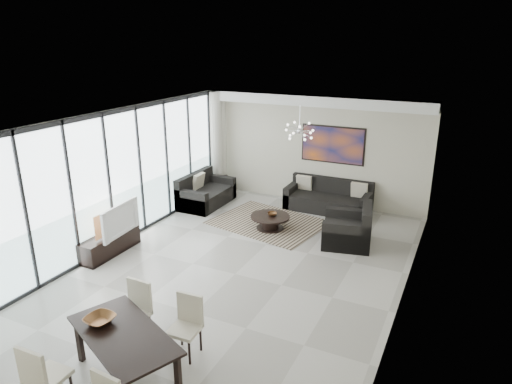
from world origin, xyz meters
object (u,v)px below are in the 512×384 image
Objects in this scene: coffee_table at (270,221)px; sofa_main at (328,200)px; television at (116,219)px; dining_table at (124,339)px; tv_console at (110,244)px.

sofa_main is at bearing 64.22° from coffee_table.
television is (-2.32, -2.55, 0.59)m from coffee_table.
sofa_main is at bearing 85.75° from dining_table.
sofa_main is at bearing 52.91° from tv_console.
coffee_table is at bearing -46.91° from television.
coffee_table is at bearing -115.78° from sofa_main.
sofa_main is 1.92× the size of television.
sofa_main reaches higher than dining_table.
dining_table is at bearing -86.49° from coffee_table.
tv_console is (-3.34, -4.42, -0.04)m from sofa_main.
television reaches higher than sofa_main.
tv_console is 0.58m from television.
television is at bearing 133.10° from dining_table.
coffee_table is at bearing 46.72° from tv_console.
television reaches higher than tv_console.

